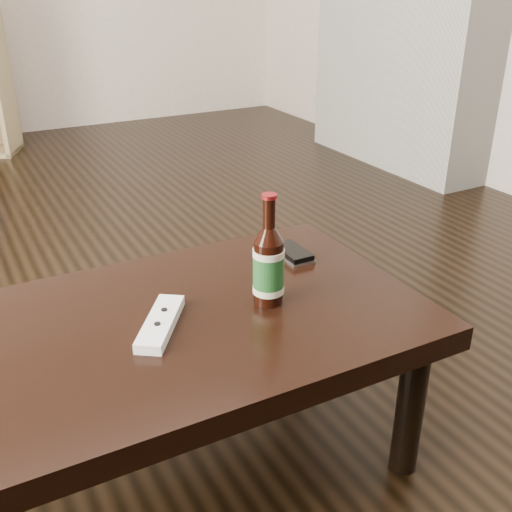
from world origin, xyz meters
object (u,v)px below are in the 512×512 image
phone (292,253)px  beer_bottle (269,266)px  coffee_table (170,342)px  remote (161,323)px

phone → beer_bottle: bearing=-133.5°
coffee_table → remote: size_ratio=5.64×
beer_bottle → phone: 0.25m
beer_bottle → coffee_table: bearing=172.4°
beer_bottle → phone: (0.16, 0.17, -0.08)m
beer_bottle → phone: size_ratio=2.04×
phone → remote: 0.43m
beer_bottle → remote: (-0.24, 0.01, -0.08)m
remote → coffee_table: bearing=72.7°
coffee_table → beer_bottle: bearing=-7.6°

